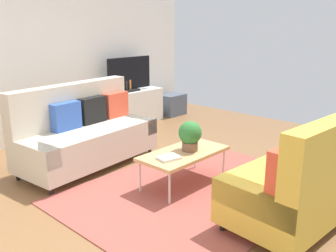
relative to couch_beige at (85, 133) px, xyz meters
The scene contains 16 objects.
ground_plane 1.37m from the couch_beige, 79.94° to the right, with size 7.68×7.68×0.00m, color brown.
wall_far 1.84m from the couch_beige, 81.55° to the left, with size 6.40×0.12×2.90m, color white.
area_rug 1.72m from the couch_beige, 78.02° to the right, with size 2.90×2.20×0.01m, color #9E4C42.
couch_beige is the anchor object (origin of this frame).
couch_green 2.92m from the couch_beige, 76.62° to the right, with size 1.96×0.98×1.10m.
coffee_table 1.48m from the couch_beige, 74.51° to the right, with size 1.10×0.56×0.42m.
tv_console 2.19m from the couch_beige, 32.83° to the left, with size 1.40×0.44×0.64m, color silver.
tv 2.23m from the couch_beige, 32.39° to the left, with size 1.00×0.20×0.64m.
storage_trunk 3.14m from the couch_beige, 20.27° to the left, with size 0.52×0.40×0.44m, color #4C5666.
potted_plant 1.53m from the couch_beige, 71.51° to the right, with size 0.28×0.28×0.36m.
table_book_0 1.46m from the couch_beige, 86.21° to the right, with size 0.24×0.18×0.03m, color silver.
vase_0 1.78m from the couch_beige, 44.51° to the left, with size 0.12×0.12×0.19m, color #B24C4C.
vase_1 1.91m from the couch_beige, 40.72° to the left, with size 0.13×0.13×0.20m, color #33B29E.
bottle_0 2.01m from the couch_beige, 35.08° to the left, with size 0.06×0.06×0.16m, color #3F8C4C.
bottle_1 2.10m from the couch_beige, 33.41° to the left, with size 0.04×0.04×0.21m, color #262626.
bottle_2 2.18m from the couch_beige, 32.03° to the left, with size 0.04×0.04×0.22m, color orange.
Camera 1 is at (-3.00, -2.84, 1.89)m, focal length 39.82 mm.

